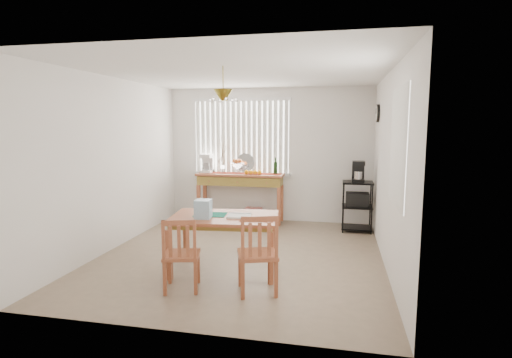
% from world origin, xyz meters
% --- Properties ---
extents(ground, '(4.00, 4.50, 0.01)m').
position_xyz_m(ground, '(0.00, 0.00, -0.01)').
color(ground, gray).
extents(room_shell, '(4.20, 4.70, 2.70)m').
position_xyz_m(room_shell, '(0.00, 0.01, 1.69)').
color(room_shell, white).
rests_on(room_shell, ground).
extents(sideboard, '(1.69, 0.48, 0.95)m').
position_xyz_m(sideboard, '(-0.51, 1.99, 0.71)').
color(sideboard, '#AF5E3B').
rests_on(sideboard, ground).
extents(sideboard_items, '(1.61, 0.40, 0.73)m').
position_xyz_m(sideboard_items, '(-0.78, 2.01, 1.10)').
color(sideboard_items, maroon).
rests_on(sideboard_items, sideboard).
extents(wire_cart, '(0.53, 0.42, 0.89)m').
position_xyz_m(wire_cart, '(1.70, 1.71, 0.54)').
color(wire_cart, black).
rests_on(wire_cart, ground).
extents(cart_items, '(0.21, 0.25, 0.37)m').
position_xyz_m(cart_items, '(1.70, 1.72, 1.06)').
color(cart_items, black).
rests_on(cart_items, wire_cart).
extents(dining_table, '(1.44, 1.01, 0.73)m').
position_xyz_m(dining_table, '(-0.06, -0.66, 0.64)').
color(dining_table, '#AF5E3B').
rests_on(dining_table, ground).
extents(table_items, '(1.08, 0.47, 0.23)m').
position_xyz_m(table_items, '(-0.18, -0.79, 0.81)').
color(table_items, '#126A52').
rests_on(table_items, dining_table).
extents(chair_left, '(0.49, 0.49, 0.86)m').
position_xyz_m(chair_left, '(-0.37, -1.37, 0.42)').
color(chair_left, '#AF5E3B').
rests_on(chair_left, ground).
extents(chair_right, '(0.54, 0.54, 0.92)m').
position_xyz_m(chair_right, '(0.50, -1.27, 0.45)').
color(chair_right, '#AF5E3B').
rests_on(chair_right, ground).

